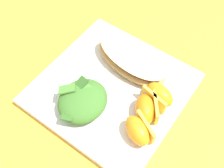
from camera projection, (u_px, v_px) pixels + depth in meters
ground at (112, 91)px, 0.57m from camera, size 3.00×3.00×0.00m
white_plate at (112, 89)px, 0.57m from camera, size 0.28×0.28×0.02m
cheesy_pizza_bread at (131, 60)px, 0.57m from camera, size 0.10×0.18×0.04m
green_salad_pile at (83, 101)px, 0.52m from camera, size 0.11×0.10×0.05m
orange_wedge_front at (138, 130)px, 0.49m from camera, size 0.06×0.07×0.04m
orange_wedge_middle at (146, 109)px, 0.51m from camera, size 0.07×0.07×0.04m
orange_wedge_rear at (159, 95)px, 0.53m from camera, size 0.05×0.07×0.04m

